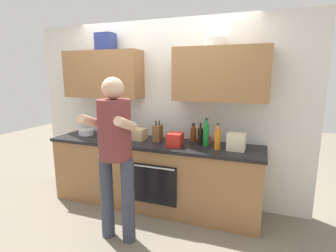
{
  "coord_description": "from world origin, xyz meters",
  "views": [
    {
      "loc": [
        1.33,
        -3.04,
        1.77
      ],
      "look_at": [
        0.25,
        -0.1,
        1.15
      ],
      "focal_mm": 27.74,
      "sensor_mm": 36.0,
      "label": 1
    }
  ],
  "objects_px": {
    "bottle_vinegar": "(193,134)",
    "cup_stoneware": "(124,140)",
    "bottle_water": "(118,129)",
    "bottle_soy": "(200,136)",
    "knife_block": "(158,133)",
    "bottle_oil": "(107,130)",
    "bottle_juice": "(217,139)",
    "cup_ceramic": "(209,140)",
    "bottle_soda": "(206,134)",
    "person_standing": "(115,147)",
    "cup_tea": "(103,134)",
    "grocery_bag_bread": "(139,134)",
    "grocery_bag_crisps": "(175,140)",
    "mixing_bowl": "(86,132)",
    "grocery_bag_rice": "(236,142)"
  },
  "relations": [
    {
      "from": "bottle_water",
      "to": "cup_tea",
      "type": "distance_m",
      "value": 0.22
    },
    {
      "from": "bottle_vinegar",
      "to": "cup_stoneware",
      "type": "bearing_deg",
      "value": -154.96
    },
    {
      "from": "bottle_soda",
      "to": "bottle_soy",
      "type": "distance_m",
      "value": 0.11
    },
    {
      "from": "person_standing",
      "to": "grocery_bag_bread",
      "type": "height_order",
      "value": "person_standing"
    },
    {
      "from": "person_standing",
      "to": "bottle_soda",
      "type": "relative_size",
      "value": 5.0
    },
    {
      "from": "person_standing",
      "to": "cup_tea",
      "type": "height_order",
      "value": "person_standing"
    },
    {
      "from": "cup_ceramic",
      "to": "cup_stoneware",
      "type": "relative_size",
      "value": 1.04
    },
    {
      "from": "person_standing",
      "to": "knife_block",
      "type": "height_order",
      "value": "person_standing"
    },
    {
      "from": "bottle_oil",
      "to": "cup_ceramic",
      "type": "height_order",
      "value": "bottle_oil"
    },
    {
      "from": "bottle_water",
      "to": "bottle_vinegar",
      "type": "bearing_deg",
      "value": 0.42
    },
    {
      "from": "bottle_vinegar",
      "to": "grocery_bag_bread",
      "type": "xyz_separation_m",
      "value": [
        -0.72,
        -0.16,
        -0.03
      ]
    },
    {
      "from": "bottle_juice",
      "to": "bottle_vinegar",
      "type": "bearing_deg",
      "value": 144.8
    },
    {
      "from": "bottle_oil",
      "to": "bottle_juice",
      "type": "bearing_deg",
      "value": 0.66
    },
    {
      "from": "person_standing",
      "to": "cup_stoneware",
      "type": "relative_size",
      "value": 20.43
    },
    {
      "from": "bottle_soy",
      "to": "cup_tea",
      "type": "height_order",
      "value": "bottle_soy"
    },
    {
      "from": "bottle_juice",
      "to": "grocery_bag_bread",
      "type": "bearing_deg",
      "value": 174.9
    },
    {
      "from": "bottle_oil",
      "to": "grocery_bag_crisps",
      "type": "height_order",
      "value": "bottle_oil"
    },
    {
      "from": "bottle_water",
      "to": "bottle_soy",
      "type": "xyz_separation_m",
      "value": [
        1.25,
        -0.08,
        0.02
      ]
    },
    {
      "from": "mixing_bowl",
      "to": "grocery_bag_rice",
      "type": "relative_size",
      "value": 1.07
    },
    {
      "from": "person_standing",
      "to": "bottle_soda",
      "type": "distance_m",
      "value": 1.15
    },
    {
      "from": "grocery_bag_bread",
      "to": "grocery_bag_crisps",
      "type": "distance_m",
      "value": 0.58
    },
    {
      "from": "bottle_vinegar",
      "to": "bottle_oil",
      "type": "relative_size",
      "value": 0.82
    },
    {
      "from": "bottle_soy",
      "to": "bottle_juice",
      "type": "bearing_deg",
      "value": -33.8
    },
    {
      "from": "bottle_oil",
      "to": "grocery_bag_bread",
      "type": "relative_size",
      "value": 1.55
    },
    {
      "from": "bottle_soda",
      "to": "knife_block",
      "type": "relative_size",
      "value": 1.25
    },
    {
      "from": "cup_stoneware",
      "to": "knife_block",
      "type": "bearing_deg",
      "value": 32.54
    },
    {
      "from": "bottle_soda",
      "to": "person_standing",
      "type": "bearing_deg",
      "value": -131.64
    },
    {
      "from": "person_standing",
      "to": "grocery_bag_bread",
      "type": "distance_m",
      "value": 0.87
    },
    {
      "from": "bottle_soda",
      "to": "bottle_juice",
      "type": "bearing_deg",
      "value": -33.52
    },
    {
      "from": "bottle_water",
      "to": "bottle_oil",
      "type": "height_order",
      "value": "bottle_oil"
    },
    {
      "from": "person_standing",
      "to": "grocery_bag_crisps",
      "type": "distance_m",
      "value": 0.84
    },
    {
      "from": "person_standing",
      "to": "mixing_bowl",
      "type": "xyz_separation_m",
      "value": [
        -1.02,
        0.86,
        -0.1
      ]
    },
    {
      "from": "bottle_oil",
      "to": "cup_ceramic",
      "type": "bearing_deg",
      "value": 11.0
    },
    {
      "from": "bottle_soy",
      "to": "grocery_bag_bread",
      "type": "height_order",
      "value": "bottle_soy"
    },
    {
      "from": "bottle_juice",
      "to": "mixing_bowl",
      "type": "bearing_deg",
      "value": 176.99
    },
    {
      "from": "bottle_soy",
      "to": "knife_block",
      "type": "distance_m",
      "value": 0.57
    },
    {
      "from": "bottle_vinegar",
      "to": "bottle_soda",
      "type": "xyz_separation_m",
      "value": [
        0.2,
        -0.15,
        0.05
      ]
    },
    {
      "from": "bottle_water",
      "to": "grocery_bag_bread",
      "type": "distance_m",
      "value": 0.44
    },
    {
      "from": "bottle_soy",
      "to": "knife_block",
      "type": "height_order",
      "value": "knife_block"
    },
    {
      "from": "cup_stoneware",
      "to": "bottle_water",
      "type": "bearing_deg",
      "value": 130.32
    },
    {
      "from": "bottle_soda",
      "to": "bottle_oil",
      "type": "bearing_deg",
      "value": -174.88
    },
    {
      "from": "bottle_water",
      "to": "cup_ceramic",
      "type": "xyz_separation_m",
      "value": [
        1.35,
        0.0,
        -0.04
      ]
    },
    {
      "from": "bottle_vinegar",
      "to": "cup_ceramic",
      "type": "relative_size",
      "value": 2.73
    },
    {
      "from": "mixing_bowl",
      "to": "grocery_bag_rice",
      "type": "height_order",
      "value": "grocery_bag_rice"
    },
    {
      "from": "grocery_bag_rice",
      "to": "mixing_bowl",
      "type": "bearing_deg",
      "value": 178.7
    },
    {
      "from": "bottle_soy",
      "to": "bottle_vinegar",
      "type": "bearing_deg",
      "value": 142.05
    },
    {
      "from": "bottle_soda",
      "to": "mixing_bowl",
      "type": "xyz_separation_m",
      "value": [
        -1.79,
        -0.0,
        -0.11
      ]
    },
    {
      "from": "bottle_soda",
      "to": "cup_tea",
      "type": "bearing_deg",
      "value": -179.17
    },
    {
      "from": "bottle_juice",
      "to": "grocery_bag_crisps",
      "type": "bearing_deg",
      "value": -177.05
    },
    {
      "from": "bottle_water",
      "to": "cup_tea",
      "type": "height_order",
      "value": "bottle_water"
    }
  ]
}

